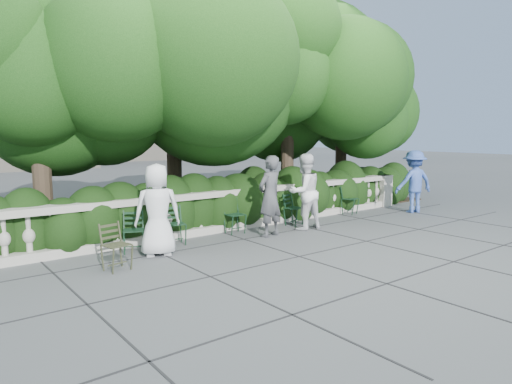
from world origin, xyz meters
TOP-DOWN VIEW (x-y plane):
  - ground at (0.00, 0.00)m, footprint 90.00×90.00m
  - balustrade at (0.00, 1.80)m, footprint 12.00×0.44m
  - shrub_hedge at (0.00, 3.00)m, footprint 15.00×2.60m
  - tree_canopy at (0.69, 3.19)m, footprint 15.04×6.52m
  - chair_a at (-1.97, 1.15)m, footprint 0.52×0.55m
  - chair_c at (-2.93, 1.10)m, footprint 0.60×0.62m
  - chair_d at (-0.32, 1.27)m, footprint 0.46×0.50m
  - chair_e at (1.47, 1.12)m, footprint 0.56×0.59m
  - chair_f at (3.85, 1.32)m, footprint 0.57×0.60m
  - chair_weathered at (-3.55, 0.14)m, footprint 0.53×0.56m
  - person_businessman at (-2.59, 0.74)m, footprint 1.01×0.83m
  - person_woman_grey at (0.16, 0.69)m, footprint 0.75×0.56m
  - person_casual_man at (1.31, 0.78)m, footprint 0.95×0.77m
  - person_older_blue at (5.50, 0.50)m, footprint 1.35×1.04m

SIDE VIEW (x-z plane):
  - ground at x=0.00m, z-range 0.00..0.00m
  - shrub_hedge at x=0.00m, z-range -0.85..0.85m
  - chair_a at x=-1.97m, z-range -0.42..0.42m
  - chair_c at x=-2.93m, z-range -0.42..0.42m
  - chair_d at x=-0.32m, z-range -0.42..0.42m
  - chair_e at x=1.47m, z-range -0.42..0.42m
  - chair_f at x=3.85m, z-range -0.42..0.42m
  - chair_weathered at x=-3.55m, z-range -0.42..0.42m
  - balustrade at x=0.00m, z-range -0.01..0.99m
  - person_businessman at x=-2.59m, z-range 0.00..1.78m
  - person_older_blue at x=5.50m, z-range 0.00..1.84m
  - person_woman_grey at x=0.16m, z-range 0.00..1.85m
  - person_casual_man at x=1.31m, z-range 0.00..1.85m
  - tree_canopy at x=0.69m, z-range 0.57..7.35m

